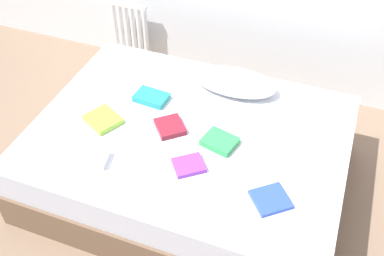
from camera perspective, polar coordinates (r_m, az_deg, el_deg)
ground_plane at (r=3.22m, az=-0.32°, el=-6.80°), size 8.00×8.00×0.00m
bed at (r=3.04m, az=-0.33°, el=-3.81°), size 2.00×1.50×0.50m
radiator at (r=4.17m, az=-7.80°, el=12.38°), size 0.35×0.04×0.49m
pillow at (r=3.15m, az=5.40°, el=5.80°), size 0.59×0.30×0.13m
textbook_purple at (r=2.63m, az=-0.42°, el=-4.74°), size 0.23×0.22×0.03m
textbook_teal at (r=3.09m, az=-5.14°, el=3.87°), size 0.23×0.16×0.04m
textbook_maroon at (r=2.86m, az=-2.80°, el=0.16°), size 0.25×0.25×0.04m
textbook_white at (r=2.72m, az=-12.74°, el=-3.71°), size 0.22×0.17×0.05m
textbook_blue at (r=2.51m, az=9.88°, el=-8.87°), size 0.26×0.26×0.02m
textbook_lime at (r=2.97m, az=-11.17°, el=1.06°), size 0.27×0.26×0.04m
textbook_green at (r=2.77m, az=3.51°, el=-1.71°), size 0.23×0.20×0.04m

